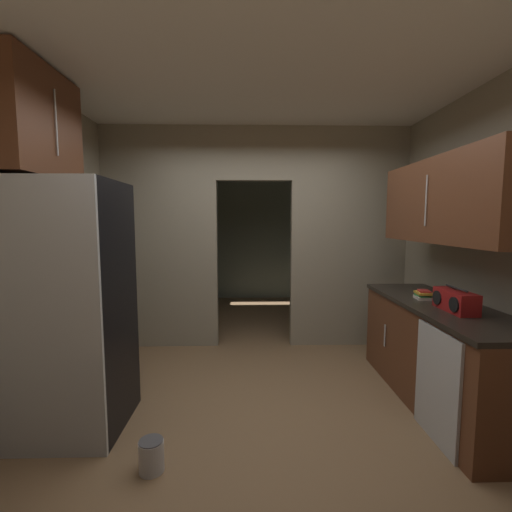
{
  "coord_description": "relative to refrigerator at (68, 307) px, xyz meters",
  "views": [
    {
      "loc": [
        -0.11,
        -2.78,
        1.6
      ],
      "look_at": [
        -0.02,
        0.8,
        1.24
      ],
      "focal_mm": 24.61,
      "sensor_mm": 36.0,
      "label": 1
    }
  ],
  "objects": [
    {
      "name": "dishwasher",
      "position": [
        2.72,
        -0.24,
        -0.53
      ],
      "size": [
        0.02,
        0.56,
        0.83
      ],
      "color": "#B7BABC",
      "rests_on": "ground"
    },
    {
      "name": "refrigerator",
      "position": [
        0.0,
        0.0,
        0.0
      ],
      "size": [
        0.8,
        0.78,
        1.89
      ],
      "color": "black",
      "rests_on": "ground"
    },
    {
      "name": "kitchen_overhead_slab",
      "position": [
        1.46,
        0.64,
        1.83
      ],
      "size": [
        4.18,
        7.28,
        0.06
      ],
      "primitive_type": "cube",
      "color": "silver"
    },
    {
      "name": "adjoining_room_shell",
      "position": [
        1.46,
        3.75,
        0.43
      ],
      "size": [
        3.78,
        2.84,
        2.75
      ],
      "color": "gray",
      "rests_on": "ground"
    },
    {
      "name": "boombox",
      "position": [
        3.0,
        0.05,
        0.02
      ],
      "size": [
        0.17,
        0.4,
        0.19
      ],
      "color": "maroon",
      "rests_on": "lower_cabinet_run"
    },
    {
      "name": "paint_can",
      "position": [
        0.74,
        -0.52,
        -0.84
      ],
      "size": [
        0.16,
        0.16,
        0.21
      ],
      "color": "silver",
      "rests_on": "ground"
    },
    {
      "name": "ground",
      "position": [
        1.46,
        0.15,
        -0.95
      ],
      "size": [
        20.0,
        20.0,
        0.0
      ],
      "primitive_type": "plane",
      "color": "brown"
    },
    {
      "name": "upper_cabinet_fridgeside",
      "position": [
        -0.25,
        0.1,
        1.38
      ],
      "size": [
        0.36,
        0.88,
        0.8
      ],
      "color": "brown"
    },
    {
      "name": "upper_cabinet_counterside",
      "position": [
        3.03,
        0.29,
        0.82
      ],
      "size": [
        0.36,
        1.73,
        0.71
      ],
      "color": "brown"
    },
    {
      "name": "book_stack",
      "position": [
        2.96,
        0.47,
        -0.02
      ],
      "size": [
        0.14,
        0.17,
        0.08
      ],
      "color": "beige",
      "rests_on": "lower_cabinet_run"
    },
    {
      "name": "lower_cabinet_run",
      "position": [
        3.03,
        0.29,
        -0.5
      ],
      "size": [
        0.65,
        1.92,
        0.89
      ],
      "color": "brown",
      "rests_on": "ground"
    },
    {
      "name": "kitchen_partition",
      "position": [
        1.47,
        1.79,
        0.5
      ],
      "size": [
        3.78,
        0.12,
        2.75
      ],
      "color": "gray",
      "rests_on": "ground"
    }
  ]
}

